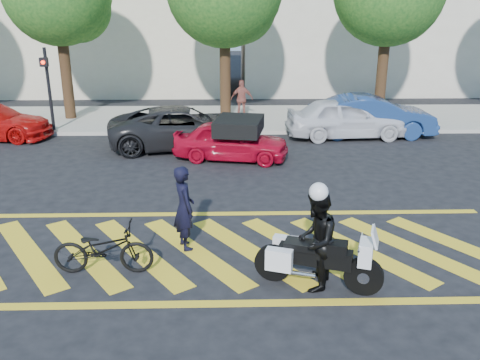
{
  "coord_description": "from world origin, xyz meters",
  "views": [
    {
      "loc": [
        0.08,
        -9.16,
        4.71
      ],
      "look_at": [
        0.34,
        1.31,
        1.05
      ],
      "focal_mm": 38.0,
      "sensor_mm": 36.0,
      "label": 1
    }
  ],
  "objects_px": {
    "police_motorcycle": "(316,259)",
    "parked_mid_right": "(346,118)",
    "officer_moto": "(316,241)",
    "red_convertible": "(231,141)",
    "officer_bike": "(184,208)",
    "parked_right": "(371,116)",
    "bicycle": "(103,249)",
    "parked_mid_left": "(184,127)"
  },
  "relations": [
    {
      "from": "officer_moto",
      "to": "bicycle",
      "type": "bearing_deg",
      "value": -79.97
    },
    {
      "from": "bicycle",
      "to": "parked_right",
      "type": "height_order",
      "value": "parked_right"
    },
    {
      "from": "police_motorcycle",
      "to": "parked_mid_right",
      "type": "distance_m",
      "value": 10.74
    },
    {
      "from": "police_motorcycle",
      "to": "red_convertible",
      "type": "distance_m",
      "value": 7.82
    },
    {
      "from": "police_motorcycle",
      "to": "parked_mid_left",
      "type": "relative_size",
      "value": 0.43
    },
    {
      "from": "officer_bike",
      "to": "parked_mid_right",
      "type": "xyz_separation_m",
      "value": [
        5.2,
        8.8,
        -0.13
      ]
    },
    {
      "from": "parked_mid_right",
      "to": "officer_moto",
      "type": "bearing_deg",
      "value": 161.5
    },
    {
      "from": "officer_bike",
      "to": "police_motorcycle",
      "type": "relative_size",
      "value": 0.8
    },
    {
      "from": "police_motorcycle",
      "to": "parked_mid_right",
      "type": "bearing_deg",
      "value": 93.79
    },
    {
      "from": "parked_mid_left",
      "to": "parked_right",
      "type": "height_order",
      "value": "parked_right"
    },
    {
      "from": "parked_right",
      "to": "bicycle",
      "type": "bearing_deg",
      "value": 143.15
    },
    {
      "from": "parked_mid_right",
      "to": "parked_mid_left",
      "type": "bearing_deg",
      "value": 98.33
    },
    {
      "from": "police_motorcycle",
      "to": "parked_mid_right",
      "type": "xyz_separation_m",
      "value": [
        2.82,
        10.36,
        0.2
      ]
    },
    {
      "from": "officer_moto",
      "to": "red_convertible",
      "type": "xyz_separation_m",
      "value": [
        -1.38,
        7.7,
        -0.28
      ]
    },
    {
      "from": "officer_moto",
      "to": "parked_mid_right",
      "type": "bearing_deg",
      "value": -176.28
    },
    {
      "from": "parked_mid_right",
      "to": "parked_right",
      "type": "height_order",
      "value": "parked_right"
    },
    {
      "from": "parked_right",
      "to": "officer_bike",
      "type": "bearing_deg",
      "value": 145.91
    },
    {
      "from": "parked_mid_left",
      "to": "parked_right",
      "type": "bearing_deg",
      "value": -86.2
    },
    {
      "from": "bicycle",
      "to": "parked_mid_right",
      "type": "height_order",
      "value": "parked_mid_right"
    },
    {
      "from": "parked_mid_left",
      "to": "red_convertible",
      "type": "bearing_deg",
      "value": -140.64
    },
    {
      "from": "police_motorcycle",
      "to": "parked_mid_right",
      "type": "relative_size",
      "value": 0.5
    },
    {
      "from": "police_motorcycle",
      "to": "parked_mid_left",
      "type": "distance_m",
      "value": 9.66
    },
    {
      "from": "officer_bike",
      "to": "bicycle",
      "type": "height_order",
      "value": "officer_bike"
    },
    {
      "from": "officer_bike",
      "to": "red_convertible",
      "type": "relative_size",
      "value": 0.48
    },
    {
      "from": "officer_moto",
      "to": "red_convertible",
      "type": "bearing_deg",
      "value": -150.82
    },
    {
      "from": "officer_moto",
      "to": "red_convertible",
      "type": "relative_size",
      "value": 0.5
    },
    {
      "from": "police_motorcycle",
      "to": "parked_mid_left",
      "type": "xyz_separation_m",
      "value": [
        -3.0,
        9.18,
        0.16
      ]
    },
    {
      "from": "bicycle",
      "to": "officer_moto",
      "type": "relative_size",
      "value": 1.02
    },
    {
      "from": "officer_moto",
      "to": "parked_mid_right",
      "type": "xyz_separation_m",
      "value": [
        2.84,
        10.38,
        -0.16
      ]
    },
    {
      "from": "bicycle",
      "to": "parked_mid_right",
      "type": "bearing_deg",
      "value": -33.65
    },
    {
      "from": "officer_bike",
      "to": "red_convertible",
      "type": "bearing_deg",
      "value": -31.46
    },
    {
      "from": "officer_bike",
      "to": "police_motorcycle",
      "type": "height_order",
      "value": "officer_bike"
    },
    {
      "from": "officer_bike",
      "to": "parked_mid_left",
      "type": "xyz_separation_m",
      "value": [
        -0.62,
        7.61,
        -0.17
      ]
    },
    {
      "from": "red_convertible",
      "to": "parked_mid_left",
      "type": "bearing_deg",
      "value": 58.01
    },
    {
      "from": "red_convertible",
      "to": "parked_mid_left",
      "type": "relative_size",
      "value": 0.71
    },
    {
      "from": "red_convertible",
      "to": "bicycle",
      "type": "bearing_deg",
      "value": 172.26
    },
    {
      "from": "parked_right",
      "to": "officer_moto",
      "type": "bearing_deg",
      "value": 160.53
    },
    {
      "from": "officer_bike",
      "to": "parked_mid_right",
      "type": "distance_m",
      "value": 10.22
    },
    {
      "from": "red_convertible",
      "to": "parked_right",
      "type": "bearing_deg",
      "value": -50.23
    },
    {
      "from": "police_motorcycle",
      "to": "parked_right",
      "type": "relative_size",
      "value": 0.47
    },
    {
      "from": "bicycle",
      "to": "officer_moto",
      "type": "xyz_separation_m",
      "value": [
        3.77,
        -0.6,
        0.41
      ]
    },
    {
      "from": "officer_moto",
      "to": "parked_right",
      "type": "xyz_separation_m",
      "value": [
        3.84,
        10.59,
        -0.14
      ]
    }
  ]
}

